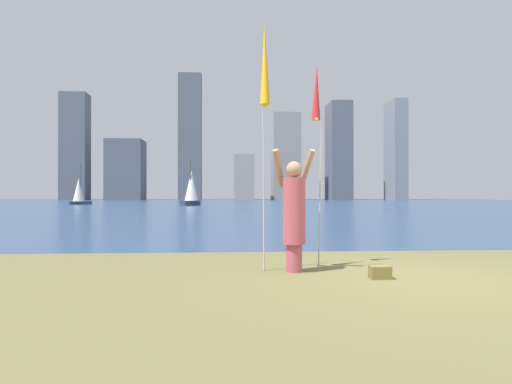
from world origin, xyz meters
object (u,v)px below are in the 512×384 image
kite_flag_right (317,99)px  bag (380,272)px  sailboat_0 (191,188)px  sailboat_2 (79,192)px  kite_flag_left (265,69)px  person (294,211)px

kite_flag_right → bag: 3.19m
sailboat_0 → sailboat_2: (-14.10, 5.27, -0.44)m
kite_flag_left → bag: 3.70m
person → kite_flag_right: bearing=65.5°
person → kite_flag_left: 2.38m
sailboat_0 → kite_flag_right: bearing=-82.7°
bag → kite_flag_left: bearing=157.6°
person → sailboat_2: sailboat_2 is taller
kite_flag_left → sailboat_2: (-18.71, 49.29, -1.78)m
sailboat_0 → sailboat_2: sailboat_0 is taller
kite_flag_left → sailboat_0: (-4.62, 44.02, -1.34)m
sailboat_0 → person: bearing=-83.4°
kite_flag_right → bag: (0.72, -1.21, -2.86)m
kite_flag_right → sailboat_2: sailboat_2 is taller
kite_flag_left → kite_flag_right: kite_flag_left is taller
person → kite_flag_left: size_ratio=0.49×
kite_flag_left → kite_flag_right: 1.15m
bag → sailboat_2: (-20.40, 49.99, 1.44)m
person → kite_flag_left: bearing=-164.0°
kite_flag_right → person: bearing=-132.2°
person → bag: person is taller
bag → sailboat_0: size_ratio=0.06×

